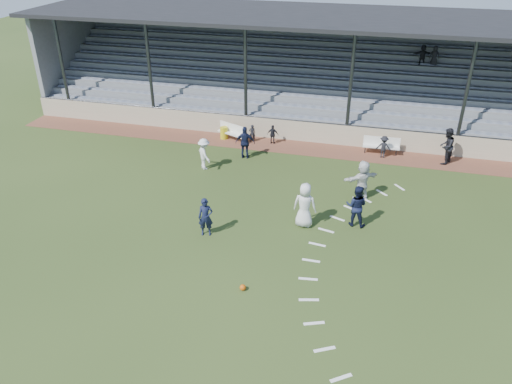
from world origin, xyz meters
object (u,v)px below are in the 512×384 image
at_px(bench_right, 381,144).
at_px(football, 243,287).
at_px(bench_left, 233,131).
at_px(player_navy_lead, 206,217).
at_px(trash_bin, 224,133).
at_px(player_white_lead, 305,205).
at_px(official, 446,146).

height_order(bench_right, football, bench_right).
height_order(bench_left, player_navy_lead, player_navy_lead).
height_order(trash_bin, player_navy_lead, player_navy_lead).
bearing_deg(bench_left, bench_right, 25.76).
bearing_deg(player_white_lead, bench_right, -106.14).
bearing_deg(bench_right, player_navy_lead, -125.33).
bearing_deg(football, bench_left, 108.40).
bearing_deg(bench_right, bench_left, 179.64).
xyz_separation_m(bench_left, football, (4.31, -12.97, -0.47)).
distance_m(bench_right, football, 13.87).
bearing_deg(football, player_white_lead, 73.94).
bearing_deg(football, official, 59.19).
xyz_separation_m(trash_bin, player_white_lead, (6.24, -8.26, 0.62)).
distance_m(bench_right, official, 3.39).
height_order(bench_left, player_white_lead, player_white_lead).
bearing_deg(bench_right, football, -109.76).
xyz_separation_m(bench_left, player_white_lead, (5.68, -8.21, 0.42)).
xyz_separation_m(bench_left, bench_right, (8.58, 0.22, 0.00)).
bearing_deg(player_navy_lead, football, -67.75).
relative_size(bench_left, player_white_lead, 0.99).
xyz_separation_m(bench_left, player_navy_lead, (1.87, -9.92, 0.25)).
xyz_separation_m(bench_right, player_white_lead, (-2.90, -8.43, 0.42)).
bearing_deg(player_white_lead, trash_bin, -50.10).
bearing_deg(bench_right, player_white_lead, -110.80).
xyz_separation_m(football, player_navy_lead, (-2.45, 3.05, 0.73)).
height_order(bench_right, player_white_lead, player_white_lead).
height_order(football, player_navy_lead, player_navy_lead).
relative_size(bench_left, player_navy_lead, 1.18).
distance_m(bench_left, player_navy_lead, 10.10).
bearing_deg(bench_right, official, -9.60).
bearing_deg(official, player_navy_lead, -21.21).
bearing_deg(trash_bin, football, -69.48).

